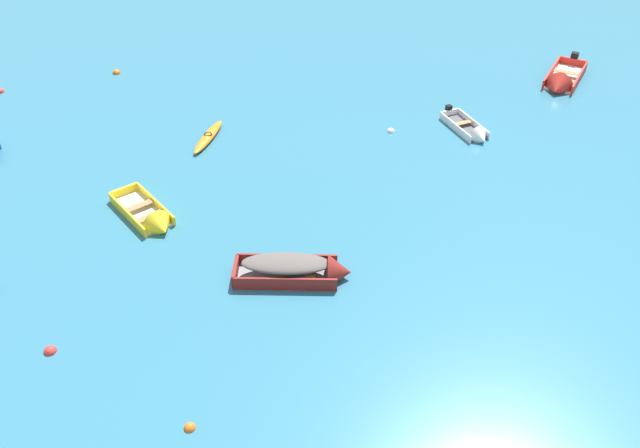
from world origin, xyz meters
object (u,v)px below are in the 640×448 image
rowboat_maroon_far_back (304,269)px  rowboat_red_outer_right (561,82)px  mooring_buoy_central (50,352)px  rowboat_yellow_far_right (153,220)px  rowboat_white_back_row_left (472,132)px  mooring_buoy_far_field (391,132)px  mooring_buoy_trailing (190,428)px  mooring_buoy_between_boats_right (117,73)px  mooring_buoy_midfield (1,92)px  kayak_orange_cluster_outer (208,137)px

rowboat_maroon_far_back → rowboat_red_outer_right: bearing=54.4°
mooring_buoy_central → rowboat_maroon_far_back: bearing=29.3°
rowboat_yellow_far_right → rowboat_red_outer_right: (18.49, 14.40, 0.05)m
rowboat_maroon_far_back → rowboat_white_back_row_left: (6.91, 11.06, -0.22)m
rowboat_yellow_far_right → mooring_buoy_far_field: bearing=42.2°
rowboat_yellow_far_right → mooring_buoy_trailing: rowboat_yellow_far_right is taller
rowboat_red_outer_right → mooring_buoy_between_boats_right: (-24.73, -0.56, -0.24)m
rowboat_white_back_row_left → mooring_buoy_far_field: bearing=179.7°
rowboat_yellow_far_right → mooring_buoy_between_boats_right: size_ratio=7.86×
rowboat_red_outer_right → mooring_buoy_midfield: (-30.14, -3.49, -0.24)m
kayak_orange_cluster_outer → mooring_buoy_trailing: kayak_orange_cluster_outer is taller
kayak_orange_cluster_outer → rowboat_white_back_row_left: bearing=7.0°
rowboat_red_outer_right → mooring_buoy_between_boats_right: rowboat_red_outer_right is taller
kayak_orange_cluster_outer → rowboat_red_outer_right: (17.83, 7.52, 0.09)m
mooring_buoy_central → mooring_buoy_trailing: size_ratio=1.20×
rowboat_red_outer_right → mooring_buoy_trailing: size_ratio=13.93×
rowboat_yellow_far_right → mooring_buoy_between_boats_right: rowboat_yellow_far_right is taller
rowboat_white_back_row_left → rowboat_red_outer_right: 7.97m
rowboat_maroon_far_back → mooring_buoy_midfield: (-17.96, 13.54, -0.39)m
rowboat_yellow_far_right → mooring_buoy_midfield: bearing=136.9°
rowboat_red_outer_right → mooring_buoy_central: rowboat_red_outer_right is taller
mooring_buoy_between_boats_right → mooring_buoy_trailing: (10.06, -23.14, 0.00)m
mooring_buoy_far_field → mooring_buoy_trailing: mooring_buoy_far_field is taller
mooring_buoy_midfield → kayak_orange_cluster_outer: bearing=-18.1°
rowboat_white_back_row_left → rowboat_red_outer_right: rowboat_red_outer_right is taller
kayak_orange_cluster_outer → rowboat_white_back_row_left: 12.65m
mooring_buoy_between_boats_right → mooring_buoy_trailing: mooring_buoy_between_boats_right is taller
rowboat_red_outer_right → mooring_buoy_trailing: 27.87m
kayak_orange_cluster_outer → mooring_buoy_between_boats_right: kayak_orange_cluster_outer is taller
mooring_buoy_midfield → rowboat_yellow_far_right: bearing=-43.1°
mooring_buoy_midfield → mooring_buoy_far_field: mooring_buoy_midfield is taller
mooring_buoy_far_field → mooring_buoy_central: 18.62m
rowboat_maroon_far_back → mooring_buoy_midfield: size_ratio=10.59×
rowboat_yellow_far_right → mooring_buoy_central: rowboat_yellow_far_right is taller
mooring_buoy_far_field → mooring_buoy_central: size_ratio=0.92×
rowboat_maroon_far_back → mooring_buoy_far_field: 11.48m
mooring_buoy_between_boats_right → mooring_buoy_central: 21.31m
rowboat_yellow_far_right → rowboat_white_back_row_left: (13.21, 8.43, -0.02)m
rowboat_maroon_far_back → rowboat_red_outer_right: size_ratio=0.91×
rowboat_white_back_row_left → mooring_buoy_between_boats_right: 20.19m
mooring_buoy_midfield → mooring_buoy_between_boats_right: (5.41, 2.93, 0.00)m
rowboat_yellow_far_right → mooring_buoy_central: bearing=-100.6°
kayak_orange_cluster_outer → mooring_buoy_between_boats_right: 9.80m
mooring_buoy_far_field → mooring_buoy_central: bearing=-124.6°
kayak_orange_cluster_outer → mooring_buoy_midfield: (-12.30, 4.03, -0.15)m
mooring_buoy_far_field → mooring_buoy_central: (-10.58, -15.32, 0.00)m
rowboat_white_back_row_left → mooring_buoy_trailing: 20.06m
mooring_buoy_midfield → mooring_buoy_trailing: (15.47, -20.21, 0.00)m
rowboat_maroon_far_back → mooring_buoy_trailing: (-2.49, -6.67, -0.39)m
rowboat_red_outer_right → mooring_buoy_between_boats_right: size_ratio=10.54×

